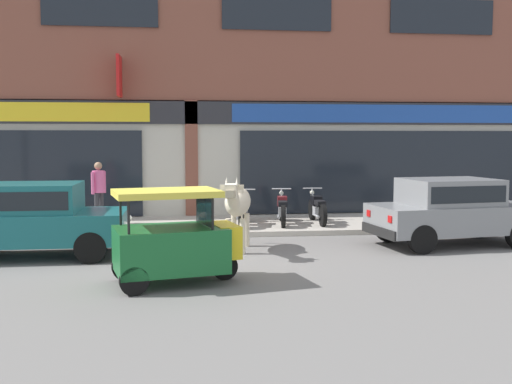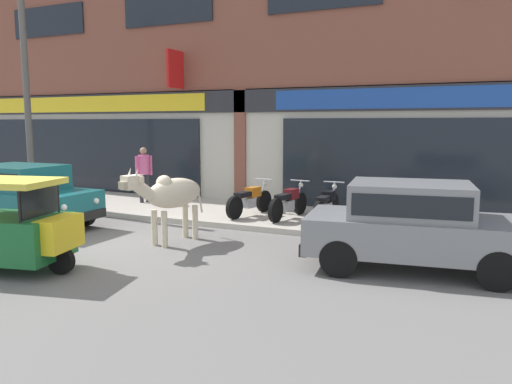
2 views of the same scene
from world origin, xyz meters
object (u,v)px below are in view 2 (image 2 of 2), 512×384
object	(u,v)px
motorcycle_1	(289,202)
cow	(171,194)
car_0	(21,193)
utility_pole	(27,95)
motorcycle_2	(326,205)
auto_rickshaw	(15,232)
motorcycle_0	(250,200)
pedestrian	(144,169)
car_1	(413,222)

from	to	relation	value
motorcycle_1	cow	bearing A→B (deg)	-116.41
car_0	utility_pole	size ratio (longest dim) A/B	0.59
car_0	motorcycle_2	bearing A→B (deg)	26.00
auto_rickshaw	utility_pole	world-z (taller)	utility_pole
car_0	motorcycle_0	distance (m)	5.38
auto_rickshaw	pedestrian	bearing A→B (deg)	108.14
auto_rickshaw	motorcycle_0	distance (m)	5.75
auto_rickshaw	motorcycle_1	bearing A→B (deg)	64.19
motorcycle_2	utility_pole	world-z (taller)	utility_pole
auto_rickshaw	pedestrian	size ratio (longest dim) A/B	1.33
utility_pole	pedestrian	bearing A→B (deg)	27.14
pedestrian	car_0	bearing A→B (deg)	-102.23
car_1	motorcycle_2	distance (m)	3.70
cow	car_0	world-z (taller)	cow
cow	car_1	world-z (taller)	cow
motorcycle_1	utility_pole	size ratio (longest dim) A/B	0.29
car_1	motorcycle_0	distance (m)	5.08
cow	car_0	size ratio (longest dim) A/B	0.59
motorcycle_0	utility_pole	size ratio (longest dim) A/B	0.29
cow	motorcycle_1	world-z (taller)	cow
car_0	motorcycle_0	bearing A→B (deg)	34.07
cow	pedestrian	world-z (taller)	pedestrian
car_1	motorcycle_0	xyz separation A→B (m)	(-4.26, 2.75, -0.30)
car_0	motorcycle_0	world-z (taller)	car_0
car_1	motorcycle_2	xyz separation A→B (m)	(-2.32, 2.86, -0.30)
motorcycle_2	auto_rickshaw	bearing A→B (deg)	-122.83
car_0	motorcycle_1	size ratio (longest dim) A/B	2.00
pedestrian	motorcycle_0	bearing A→B (deg)	-9.12
cow	car_1	size ratio (longest dim) A/B	0.57
car_0	motorcycle_0	xyz separation A→B (m)	(4.45, 3.01, -0.30)
cow	motorcycle_2	size ratio (longest dim) A/B	1.17
cow	motorcycle_0	distance (m)	2.90
auto_rickshaw	motorcycle_1	xyz separation A→B (m)	(2.68, 5.55, -0.15)
auto_rickshaw	motorcycle_0	xyz separation A→B (m)	(1.67, 5.50, -0.15)
car_1	auto_rickshaw	xyz separation A→B (m)	(-5.94, -2.74, -0.15)
motorcycle_2	utility_pole	xyz separation A→B (m)	(-8.45, -0.98, 2.68)
car_1	motorcycle_0	world-z (taller)	car_1
motorcycle_1	pedestrian	distance (m)	4.75
motorcycle_1	motorcycle_0	bearing A→B (deg)	-176.97
cow	motorcycle_1	distance (m)	3.25
motorcycle_1	pedestrian	size ratio (longest dim) A/B	1.13
cow	pedestrian	distance (m)	4.71
pedestrian	car_1	bearing A→B (deg)	-22.86
car_1	pedestrian	xyz separation A→B (m)	(-7.93, 3.34, 0.30)
motorcycle_1	pedestrian	world-z (taller)	pedestrian
motorcycle_2	pedestrian	world-z (taller)	pedestrian
cow	auto_rickshaw	bearing A→B (deg)	-115.15
motorcycle_0	motorcycle_2	bearing A→B (deg)	3.24
car_0	motorcycle_2	distance (m)	7.12
auto_rickshaw	motorcycle_0	size ratio (longest dim) A/B	1.18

